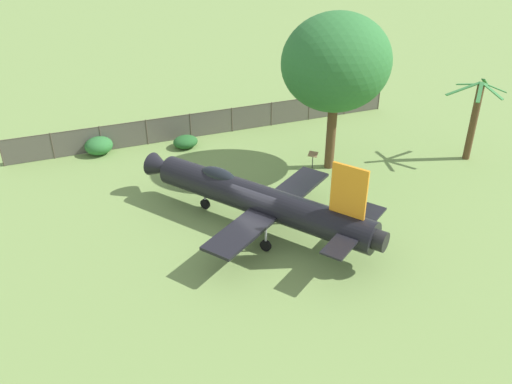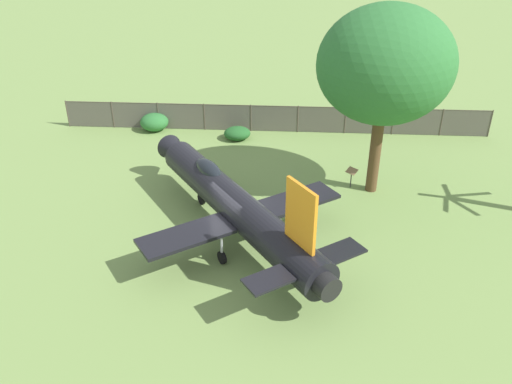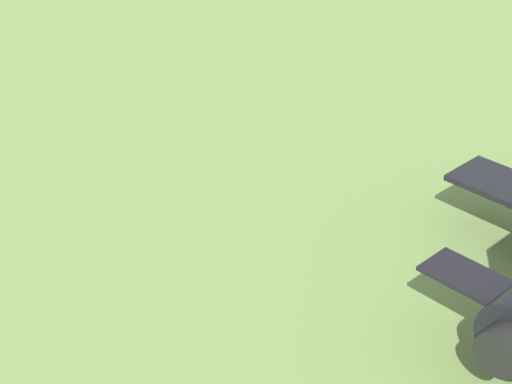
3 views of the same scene
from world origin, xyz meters
name	(u,v)px [view 2 (image 2 of 3)]	position (x,y,z in m)	size (l,w,h in m)	color
ground_plane	(238,239)	(0.00, 0.00, 0.00)	(200.00, 200.00, 0.00)	#75934C
display_jet	(233,203)	(-0.34, -0.15, 1.81)	(13.88, 9.68, 5.18)	black
shade_tree	(386,66)	(-3.90, 7.75, 6.98)	(6.26, 6.86, 9.97)	brown
perimeter_fence	(274,118)	(-12.67, 3.66, 0.99)	(5.33, 28.40, 1.89)	#4C4238
shrub_near_fence	(154,122)	(-13.85, -4.50, 0.60)	(1.76, 1.93, 1.21)	#2D7033
shrub_by_tree	(237,133)	(-11.65, 1.02, 0.42)	(1.54, 1.76, 0.85)	#235B26
info_plaque	(352,174)	(-4.31, 6.71, 0.85)	(0.72, 0.67, 1.14)	#333333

